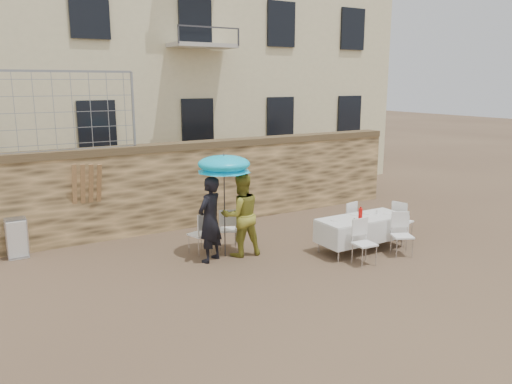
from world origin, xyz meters
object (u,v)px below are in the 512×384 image
man_suit (210,220)px  banquet_table (362,219)px  couple_chair_left (200,233)px  couple_chair_right (228,228)px  table_chair_side (402,220)px  chair_stack_right (16,236)px  umbrella (224,167)px  soda_bottle (360,214)px  table_chair_back (345,220)px  table_chair_front_left (365,243)px  table_chair_front_right (402,235)px  woman_dress (241,215)px

man_suit → banquet_table: man_suit is taller
couple_chair_left → couple_chair_right: (0.70, 0.00, 0.00)m
table_chair_side → chair_stack_right: 8.92m
man_suit → umbrella: 1.16m
umbrella → soda_bottle: (2.68, -1.34, -1.10)m
table_chair_back → table_chair_side: bearing=139.2°
table_chair_side → man_suit: bearing=63.4°
couple_chair_left → chair_stack_right: couple_chair_left is taller
soda_bottle → chair_stack_right: bearing=150.8°
man_suit → couple_chair_right: size_ratio=1.92×
banquet_table → table_chair_back: bearing=76.0°
table_chair_front_left → table_chair_front_right: (1.10, 0.00, 0.00)m
table_chair_front_right → chair_stack_right: (-7.32, 4.30, -0.02)m
couple_chair_right → table_chair_back: 2.91m
umbrella → table_chair_side: (4.28, -1.09, -1.52)m
banquet_table → table_chair_front_left: (-0.60, -0.75, -0.25)m
couple_chair_left → table_chair_front_left: 3.60m
chair_stack_right → couple_chair_right: bearing=-24.2°
man_suit → soda_bottle: (3.08, -1.24, -0.02)m
soda_bottle → chair_stack_right: size_ratio=0.28×
couple_chair_right → banquet_table: bearing=172.8°
soda_bottle → table_chair_front_left: soda_bottle is taller
umbrella → couple_chair_left: (-0.40, 0.45, -1.52)m
couple_chair_left → soda_bottle: 3.59m
table_chair_back → table_chair_front_right: bearing=90.4°
couple_chair_left → chair_stack_right: size_ratio=1.04×
woman_dress → table_chair_back: bearing=-179.7°
soda_bottle → table_chair_side: bearing=8.9°
umbrella → chair_stack_right: bearing=149.1°
umbrella → table_chair_front_left: (2.28, -1.94, -1.52)m
man_suit → table_chair_side: (4.68, -0.99, -0.44)m
table_chair_side → chair_stack_right: bearing=52.6°
woman_dress → soda_bottle: woman_dress is taller
umbrella → soda_bottle: 3.19m
couple_chair_left → soda_bottle: soda_bottle is taller
man_suit → umbrella: bearing=164.9°
banquet_table → couple_chair_right: bearing=147.5°
table_chair_front_right → table_chair_back: bearing=125.5°
soda_bottle → table_chair_front_right: bearing=-40.6°
woman_dress → chair_stack_right: size_ratio=2.00×
soda_bottle → table_chair_back: soda_bottle is taller
soda_bottle → table_chair_back: bearing=67.2°
couple_chair_left → soda_bottle: bearing=133.3°
umbrella → couple_chair_left: size_ratio=2.20×
couple_chair_left → umbrella: bearing=115.1°
umbrella → table_chair_front_right: size_ratio=2.20×
couple_chair_right → table_chair_side: (3.98, -1.54, 0.00)m
couple_chair_right → woman_dress: bearing=120.4°
woman_dress → table_chair_front_left: (1.93, -1.84, -0.44)m
table_chair_front_right → chair_stack_right: size_ratio=1.04×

